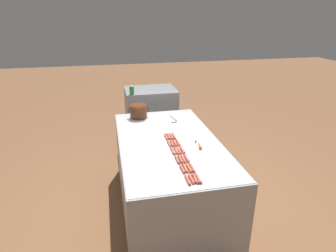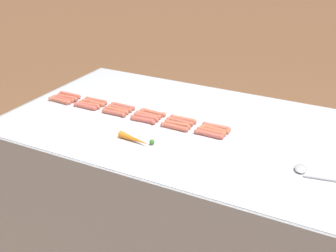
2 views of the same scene
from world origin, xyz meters
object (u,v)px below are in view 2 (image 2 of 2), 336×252
(hot_dog_21, at_px, (143,120))
(hot_dog_16, at_px, (178,124))
(hot_dog_12, at_px, (63,99))
(carrot, at_px, (135,139))
(hot_dog_11, at_px, (215,129))
(hot_dog_18, at_px, (60,101))
(hot_dog_13, at_px, (89,105))
(hot_dog_22, at_px, (174,127))
(hot_dog_4, at_px, (183,119))
(hot_dog_7, at_px, (93,103))
(hot_dog_9, at_px, (148,115))
(serving_spoon, at_px, (311,172))
(hot_dog_6, at_px, (67,97))
(hot_dog_14, at_px, (117,110))
(hot_dog_23, at_px, (209,134))
(hot_dog_10, at_px, (180,122))
(hot_dog_2, at_px, (123,106))
(hot_dog_5, at_px, (216,127))
(hot_dog_19, at_px, (85,106))
(hot_dog_20, at_px, (114,113))
(hot_dog_17, at_px, (211,132))
(hot_dog_0, at_px, (70,95))
(hot_dog_1, at_px, (96,101))
(hot_dog_8, at_px, (120,108))
(hot_dog_15, at_px, (146,117))

(hot_dog_21, bearing_deg, hot_dog_16, 100.79)
(hot_dog_12, xyz_separation_m, carrot, (0.23, 0.61, 0.00))
(hot_dog_11, relative_size, hot_dog_18, 1.00)
(hot_dog_13, distance_m, hot_dog_22, 0.53)
(hot_dog_4, bearing_deg, hot_dog_7, -86.48)
(hot_dog_12, distance_m, carrot, 0.65)
(hot_dog_9, relative_size, serving_spoon, 0.54)
(hot_dog_4, bearing_deg, hot_dog_18, -82.52)
(hot_dog_11, distance_m, carrot, 0.38)
(hot_dog_6, relative_size, hot_dog_14, 1.00)
(hot_dog_23, bearing_deg, hot_dog_10, -108.77)
(hot_dog_2, xyz_separation_m, hot_dog_11, (0.03, 0.54, 0.00))
(hot_dog_5, bearing_deg, hot_dog_23, -1.90)
(hot_dog_19, height_order, carrot, carrot)
(hot_dog_7, distance_m, hot_dog_12, 0.18)
(hot_dog_5, distance_m, hot_dog_9, 0.36)
(hot_dog_2, relative_size, hot_dog_20, 1.00)
(hot_dog_10, xyz_separation_m, hot_dog_21, (0.06, -0.17, 0.00))
(hot_dog_11, distance_m, hot_dog_17, 0.03)
(hot_dog_4, xyz_separation_m, hot_dog_16, (0.06, 0.00, 0.00))
(hot_dog_0, xyz_separation_m, hot_dog_13, (0.06, 0.18, 0.00))
(hot_dog_12, distance_m, hot_dog_23, 0.88)
(carrot, bearing_deg, hot_dog_7, -121.96)
(hot_dog_11, distance_m, hot_dog_18, 0.89)
(hot_dog_14, bearing_deg, hot_dog_1, -108.75)
(hot_dog_11, xyz_separation_m, hot_dog_14, (0.03, -0.54, 0.00))
(hot_dog_5, xyz_separation_m, hot_dog_9, (0.03, -0.36, 0.00))
(hot_dog_14, height_order, hot_dog_17, same)
(hot_dog_18, bearing_deg, carrot, 71.34)
(hot_dog_2, bearing_deg, serving_spoon, 78.43)
(hot_dog_9, bearing_deg, hot_dog_23, 80.95)
(hot_dog_11, xyz_separation_m, hot_dog_17, (0.03, -0.01, 0.00))
(hot_dog_14, bearing_deg, hot_dog_12, -89.07)
(hot_dog_4, distance_m, hot_dog_19, 0.54)
(hot_dog_9, relative_size, hot_dog_21, 1.00)
(hot_dog_7, height_order, hot_dog_10, same)
(hot_dog_8, xyz_separation_m, hot_dog_16, (0.03, 0.35, 0.00))
(hot_dog_10, distance_m, hot_dog_15, 0.18)
(hot_dog_10, bearing_deg, hot_dog_5, 98.87)
(hot_dog_9, bearing_deg, hot_dog_8, -91.25)
(hot_dog_7, bearing_deg, carrot, 58.04)
(hot_dog_19, xyz_separation_m, hot_dog_20, (-0.00, 0.18, 0.00))
(hot_dog_23, bearing_deg, hot_dog_21, -89.33)
(hot_dog_1, bearing_deg, hot_dog_4, 90.27)
(hot_dog_10, bearing_deg, hot_dog_9, -88.67)
(hot_dog_0, bearing_deg, hot_dog_9, 86.26)
(hot_dog_1, relative_size, serving_spoon, 0.54)
(hot_dog_13, bearing_deg, hot_dog_20, 81.02)
(hot_dog_1, bearing_deg, hot_dog_2, 91.03)
(hot_dog_2, relative_size, hot_dog_21, 1.00)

